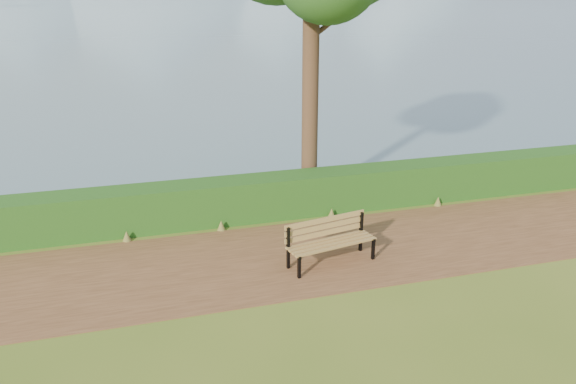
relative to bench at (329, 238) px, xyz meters
name	(u,v)px	position (x,y,z in m)	size (l,w,h in m)	color
ground	(292,264)	(-0.73, 0.13, -0.53)	(140.00, 140.00, 0.00)	#48601B
path	(288,257)	(-0.73, 0.43, -0.53)	(40.00, 3.40, 0.01)	#53311C
hedge	(262,197)	(-0.73, 2.73, -0.03)	(32.00, 0.85, 1.00)	#184313
water	(124,1)	(-0.73, 260.13, -0.53)	(700.00, 510.00, 0.00)	#405467
bench	(329,238)	(0.00, 0.00, 0.00)	(1.91, 0.89, 0.93)	black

